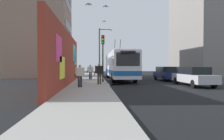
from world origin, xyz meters
name	(u,v)px	position (x,y,z in m)	size (l,w,h in m)	color
ground_plane	(106,83)	(0.00, 0.00, 0.00)	(80.00, 80.00, 0.00)	black
sidewalk_slab	(90,82)	(0.00, 1.60, 0.07)	(48.00, 3.20, 0.15)	#9E9B93
graffiti_wall	(67,59)	(-3.57, 3.35, 2.18)	(14.83, 0.32, 4.36)	maroon
building_far_left	(41,28)	(11.11, 9.20, 7.34)	(8.06, 8.26, 14.69)	gray
building_far_right	(201,22)	(12.72, -17.00, 9.17)	(12.68, 6.49, 18.34)	gray
city_bus	(119,65)	(3.90, -1.80, 1.80)	(12.58, 2.52, 5.01)	silver
parked_car_silver	(193,76)	(-3.85, -7.00, 0.83)	(4.71, 1.79, 1.58)	#B7B7BC
parked_car_navy	(167,73)	(2.11, -7.00, 0.83)	(4.44, 1.89, 1.58)	navy
pedestrian_midblock	(90,71)	(2.73, 1.61, 1.10)	(0.22, 0.74, 1.63)	#1E1E2D
pedestrian_at_curb	(99,72)	(-3.21, 0.76, 1.19)	(0.24, 0.77, 1.76)	#3F3326
pedestrian_near_wall	(80,74)	(-5.27, 2.19, 1.09)	(0.22, 0.73, 1.61)	#1E1E2D
traffic_light	(103,51)	(-0.87, 0.35, 3.11)	(0.49, 0.28, 4.42)	#2D382D
street_lamp	(101,49)	(8.04, 0.24, 4.03)	(0.44, 1.87, 6.75)	#4C4C51
flying_pigeons	(107,2)	(-0.11, -0.09, 7.89)	(8.86, 4.58, 3.35)	gray
curbside_puddle	(114,85)	(-2.06, -0.60, 0.00)	(1.88, 1.88, 0.00)	black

